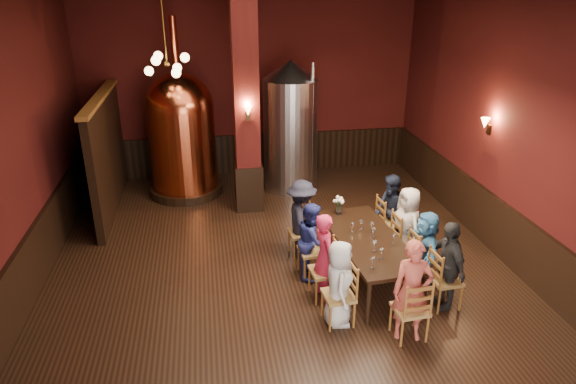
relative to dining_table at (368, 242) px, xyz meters
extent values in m
plane|color=black|center=(-1.36, 0.38, -0.69)|extent=(10.00, 10.00, 0.00)
cube|color=#48110F|center=(-1.36, 5.38, 1.56)|extent=(8.00, 0.02, 4.50)
cube|color=#48110F|center=(-1.36, -4.62, 1.56)|extent=(8.00, 0.02, 4.50)
cube|color=#48110F|center=(-5.36, 0.38, 1.56)|extent=(0.02, 10.00, 4.50)
cube|color=#48110F|center=(2.64, 0.38, 1.56)|extent=(0.02, 10.00, 4.50)
cube|color=black|center=(2.60, 0.38, -0.19)|extent=(0.08, 9.90, 1.00)
cube|color=black|center=(-1.36, 5.34, -0.19)|extent=(7.90, 0.08, 1.00)
cube|color=black|center=(-5.32, 0.38, -0.19)|extent=(0.08, 9.90, 1.00)
cube|color=#48110F|center=(-1.66, 3.18, 1.56)|extent=(0.58, 0.58, 4.50)
cube|color=black|center=(-4.56, 3.58, 0.51)|extent=(0.22, 3.50, 2.40)
cube|color=black|center=(0.00, 0.00, 0.03)|extent=(1.19, 2.47, 0.06)
cylinder|color=black|center=(-0.34, -1.17, -0.34)|extent=(0.07, 0.07, 0.69)
cylinder|color=black|center=(0.53, -1.10, -0.34)|extent=(0.07, 0.07, 0.69)
cylinder|color=black|center=(-0.53, 1.10, -0.34)|extent=(0.07, 0.07, 0.69)
cylinder|color=black|center=(0.34, 1.17, -0.34)|extent=(0.07, 0.07, 0.69)
imported|color=silver|center=(-0.76, -1.07, -0.03)|extent=(0.51, 0.70, 1.31)
imported|color=#CA2248|center=(-0.82, -0.40, 0.03)|extent=(0.41, 0.56, 1.43)
imported|color=navy|center=(-0.87, 0.26, -0.03)|extent=(0.47, 0.70, 1.31)
imported|color=black|center=(-0.93, 0.93, 0.03)|extent=(0.56, 0.95, 1.45)
imported|color=black|center=(0.93, -0.93, 0.02)|extent=(0.42, 0.86, 1.42)
imported|color=teal|center=(0.87, -0.26, -0.05)|extent=(0.47, 1.21, 1.27)
imported|color=beige|center=(0.82, 0.40, 0.02)|extent=(0.57, 0.76, 1.41)
imported|color=black|center=(0.76, 1.07, 0.00)|extent=(0.44, 0.71, 1.37)
imported|color=#A74337|center=(0.13, -1.54, 0.06)|extent=(0.61, 0.47, 1.49)
cylinder|color=black|center=(-3.03, 4.24, -0.60)|extent=(1.66, 1.66, 0.18)
cylinder|color=#D05730|center=(-3.03, 4.24, 0.42)|extent=(1.83, 1.83, 1.85)
sphere|color=#D05730|center=(-3.03, 4.24, 1.35)|extent=(1.48, 1.48, 1.48)
cylinder|color=#D05730|center=(-3.03, 4.24, 2.64)|extent=(0.15, 0.15, 1.20)
cylinder|color=#B2B2B7|center=(-0.59, 4.14, 0.60)|extent=(1.63, 1.63, 2.58)
cone|color=#B2B2B7|center=(-0.59, 4.14, 2.10)|extent=(1.24, 1.24, 0.41)
cylinder|color=#B2B2B7|center=(-0.17, 3.72, 0.86)|extent=(0.08, 0.08, 2.89)
cylinder|color=white|center=(-0.24, 0.98, 0.15)|extent=(0.10, 0.10, 0.18)
camera|label=1|loc=(-2.48, -7.05, 3.99)|focal=32.00mm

